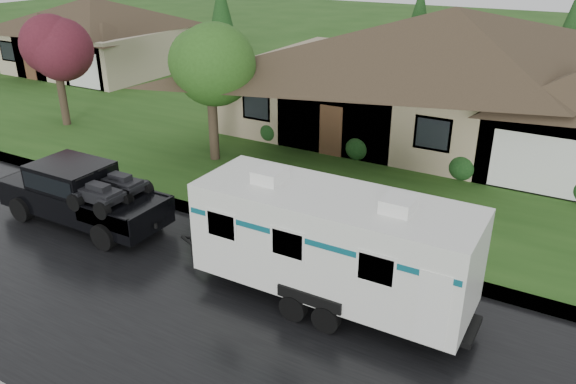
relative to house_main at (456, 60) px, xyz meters
The scene contains 11 objects.
ground 14.48m from the house_main, 99.41° to the right, with size 140.00×140.00×0.00m, color #244C17.
road 16.40m from the house_main, 98.24° to the right, with size 140.00×8.00×0.01m, color black.
curb 12.32m from the house_main, 101.19° to the right, with size 140.00×0.50×0.15m, color gray.
lawn 4.36m from the house_main, 153.11° to the left, with size 140.00×26.00×0.15m, color #244C17.
house_main is the anchor object (origin of this frame).
house_far 24.17m from the house_main, behind, with size 10.80×8.64×5.80m.
tree_left_green 10.58m from the house_main, 134.60° to the right, with size 3.22×3.22×5.34m.
tree_red 17.99m from the house_main, 156.00° to the right, with size 3.04×3.04×5.03m.
shrub_row 5.42m from the house_main, 93.69° to the right, with size 13.60×1.00×1.00m.
pickup_truck 16.21m from the house_main, 119.71° to the right, with size 5.79×2.20×1.93m.
travel_trailer 14.05m from the house_main, 86.40° to the right, with size 7.14×2.51×3.20m.
Camera 1 is at (8.08, -10.80, 8.29)m, focal length 35.00 mm.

